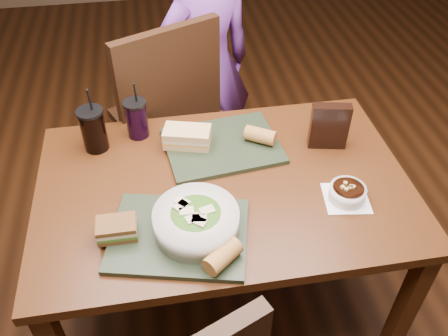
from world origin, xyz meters
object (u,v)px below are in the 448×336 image
(sandwich_near, at_px, (117,229))
(baguette_near, at_px, (223,256))
(cup_cola, at_px, (93,129))
(tray_far, at_px, (222,146))
(chip_bag, at_px, (329,126))
(salad_bowl, at_px, (196,220))
(diner, at_px, (207,67))
(baguette_far, at_px, (260,135))
(chair_far, at_px, (172,115))
(cup_berry, at_px, (137,119))
(tray_near, at_px, (179,235))
(soup_bowl, at_px, (347,193))
(dining_table, at_px, (224,201))
(sandwich_far, at_px, (187,137))

(sandwich_near, height_order, baguette_near, baguette_near)
(sandwich_near, distance_m, cup_cola, 0.47)
(tray_far, relative_size, chip_bag, 2.29)
(chip_bag, bearing_deg, salad_bowl, -135.12)
(diner, height_order, baguette_far, diner)
(tray_far, xyz_separation_m, salad_bowl, (-0.15, -0.40, 0.05))
(diner, height_order, tray_far, diner)
(chair_far, bearing_deg, baguette_near, -85.60)
(sandwich_near, distance_m, cup_berry, 0.52)
(sandwich_near, relative_size, baguette_near, 1.02)
(diner, height_order, tray_near, diner)
(diner, relative_size, tray_far, 3.22)
(chair_far, xyz_separation_m, baguette_near, (0.08, -0.99, 0.19))
(baguette_near, bearing_deg, baguette_far, 66.34)
(cup_cola, bearing_deg, baguette_near, -58.57)
(soup_bowl, xyz_separation_m, sandwich_near, (-0.76, -0.05, 0.02))
(chair_far, distance_m, tray_far, 0.50)
(chair_far, bearing_deg, salad_bowl, -88.86)
(chair_far, relative_size, baguette_far, 9.45)
(baguette_far, bearing_deg, chip_bag, -10.18)
(chair_far, height_order, diner, diner)
(dining_table, height_order, baguette_near, baguette_near)
(diner, relative_size, soup_bowl, 8.10)
(diner, relative_size, baguette_far, 11.75)
(sandwich_far, distance_m, chip_bag, 0.53)
(dining_table, distance_m, salad_bowl, 0.29)
(cup_cola, bearing_deg, cup_berry, 18.63)
(chair_far, bearing_deg, dining_table, -77.69)
(baguette_far, bearing_deg, cup_cola, 171.71)
(tray_far, bearing_deg, chair_far, 110.32)
(sandwich_far, distance_m, cup_berry, 0.21)
(sandwich_near, xyz_separation_m, chip_bag, (0.78, 0.33, 0.05))
(tray_far, bearing_deg, sandwich_near, -135.42)
(dining_table, relative_size, chair_far, 1.19)
(cup_cola, bearing_deg, baguette_far, -8.29)
(dining_table, relative_size, tray_far, 3.10)
(tray_near, bearing_deg, dining_table, 50.50)
(dining_table, height_order, soup_bowl, soup_bowl)
(sandwich_near, bearing_deg, chip_bag, 22.89)
(sandwich_far, bearing_deg, baguette_far, -6.46)
(baguette_far, xyz_separation_m, chip_bag, (0.25, -0.04, 0.05))
(soup_bowl, bearing_deg, tray_near, -172.87)
(salad_bowl, xyz_separation_m, cup_berry, (-0.16, 0.54, 0.02))
(chair_far, height_order, tray_near, chair_far)
(tray_near, xyz_separation_m, sandwich_near, (-0.18, 0.03, 0.04))
(baguette_far, bearing_deg, sandwich_near, -144.88)
(diner, xyz_separation_m, tray_far, (-0.04, -0.73, 0.08))
(diner, relative_size, sandwich_far, 7.08)
(cup_berry, bearing_deg, sandwich_far, -31.75)
(tray_near, bearing_deg, baguette_near, -48.58)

